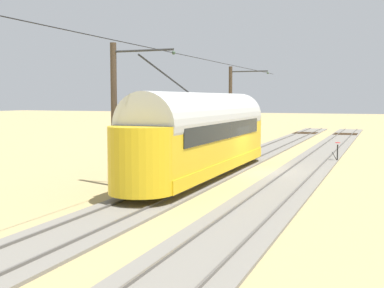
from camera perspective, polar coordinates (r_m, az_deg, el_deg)
name	(u,v)px	position (r m, az deg, el deg)	size (l,w,h in m)	color
ground_plane	(259,173)	(27.09, 7.70, -3.30)	(220.00, 220.00, 0.00)	tan
track_streetcar_siding	(300,173)	(26.96, 12.37, -3.30)	(2.80, 80.00, 0.18)	slate
track_adjacent_siding	(222,169)	(27.97, 3.51, -2.88)	(2.80, 80.00, 0.18)	slate
vintage_streetcar	(204,134)	(24.85, 1.34, 1.21)	(2.65, 16.07, 5.48)	gold
catenary_pole_foreground	(232,106)	(39.08, 4.59, 4.40)	(3.17, 0.28, 6.51)	#423323
catenary_pole_mid_near	(116,111)	(22.64, -8.76, 3.73)	(3.17, 0.28, 6.51)	#423323
overhead_wire_run	(180,54)	(22.19, -1.45, 10.31)	(2.97, 39.67, 0.18)	black
switch_stand	(337,151)	(32.70, 16.42, -0.76)	(0.50, 0.30, 1.24)	black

